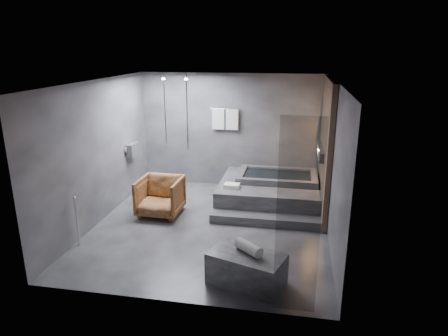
# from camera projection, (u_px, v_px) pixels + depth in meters

# --- Properties ---
(room) EXTENTS (5.00, 5.04, 2.82)m
(room) POSITION_uv_depth(u_px,v_px,m) (233.00, 138.00, 7.56)
(room) COLOR #2B2B2E
(room) RESTS_ON ground
(tub_deck) EXTENTS (2.20, 2.00, 0.50)m
(tub_deck) POSITION_uv_depth(u_px,v_px,m) (270.00, 192.00, 9.02)
(tub_deck) COLOR #303033
(tub_deck) RESTS_ON ground
(tub_step) EXTENTS (2.20, 0.36, 0.18)m
(tub_step) POSITION_uv_depth(u_px,v_px,m) (265.00, 220.00, 7.96)
(tub_step) COLOR #303033
(tub_step) RESTS_ON ground
(concrete_bench) EXTENTS (1.23, 0.92, 0.49)m
(concrete_bench) POSITION_uv_depth(u_px,v_px,m) (246.00, 269.00, 5.91)
(concrete_bench) COLOR #343436
(concrete_bench) RESTS_ON ground
(driftwood_chair) EXTENTS (0.88, 0.91, 0.81)m
(driftwood_chair) POSITION_uv_depth(u_px,v_px,m) (160.00, 196.00, 8.33)
(driftwood_chair) COLOR #4A2812
(driftwood_chair) RESTS_ON ground
(rolled_towel) EXTENTS (0.45, 0.42, 0.16)m
(rolled_towel) POSITION_uv_depth(u_px,v_px,m) (249.00, 248.00, 5.86)
(rolled_towel) COLOR silver
(rolled_towel) RESTS_ON concrete_bench
(deck_towel) EXTENTS (0.33, 0.25, 0.09)m
(deck_towel) POSITION_uv_depth(u_px,v_px,m) (232.00, 186.00, 8.54)
(deck_towel) COLOR white
(deck_towel) RESTS_ON tub_deck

